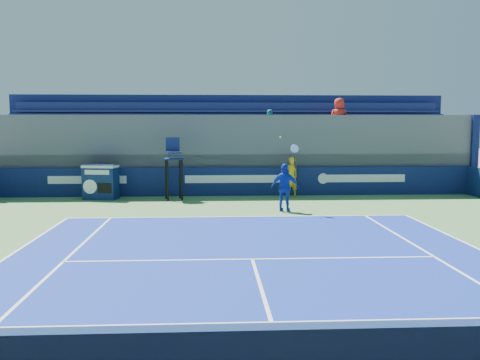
{
  "coord_description": "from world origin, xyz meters",
  "views": [
    {
      "loc": [
        -0.89,
        -5.13,
        2.98
      ],
      "look_at": [
        0.0,
        11.5,
        1.25
      ],
      "focal_mm": 40.0,
      "sensor_mm": 36.0,
      "label": 1
    }
  ],
  "objects": [
    {
      "name": "stadium_seating",
      "position": [
        0.0,
        19.15,
        1.84
      ],
      "size": [
        21.0,
        4.05,
        4.4
      ],
      "color": "#525156",
      "rests_on": "ground"
    },
    {
      "name": "tennis_player",
      "position": [
        1.62,
        12.91,
        0.84
      ],
      "size": [
        1.04,
        0.68,
        2.57
      ],
      "color": "#1632B4",
      "rests_on": "apron"
    },
    {
      "name": "match_clock",
      "position": [
        -5.31,
        16.3,
        0.74
      ],
      "size": [
        1.43,
        0.96,
        1.4
      ],
      "color": "#0F1E4E",
      "rests_on": "ground"
    },
    {
      "name": "ball_person",
      "position": [
        2.38,
        16.52,
        0.84
      ],
      "size": [
        0.71,
        0.6,
        1.66
      ],
      "primitive_type": "imported",
      "rotation": [
        0.0,
        0.0,
        3.54
      ],
      "color": "gold",
      "rests_on": "apron"
    },
    {
      "name": "umpire_chair",
      "position": [
        -2.39,
        16.06,
        1.53
      ],
      "size": [
        0.83,
        0.83,
        2.48
      ],
      "color": "black",
      "rests_on": "ground"
    },
    {
      "name": "back_hoarding",
      "position": [
        0.0,
        17.1,
        0.6
      ],
      "size": [
        20.4,
        0.21,
        1.2
      ],
      "color": "#0C1747",
      "rests_on": "ground"
    }
  ]
}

